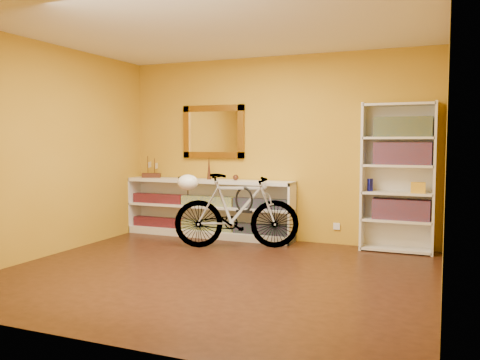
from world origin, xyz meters
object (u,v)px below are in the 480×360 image
at_px(bookcase, 398,178).
at_px(bicycle, 237,211).
at_px(helmet, 188,182).
at_px(console_unit, 208,208).

xyz_separation_m(bookcase, bicycle, (-1.97, -0.58, -0.46)).
distance_m(bookcase, bicycle, 2.11).
relative_size(bookcase, bicycle, 1.13).
height_order(bicycle, helmet, bicycle).
xyz_separation_m(console_unit, helmet, (0.09, -0.79, 0.44)).
distance_m(bookcase, helmet, 2.70).
bearing_deg(helmet, console_unit, 96.69).
xyz_separation_m(bookcase, helmet, (-2.57, -0.82, -0.08)).
bearing_deg(console_unit, helmet, -83.31).
bearing_deg(console_unit, bookcase, 0.54).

